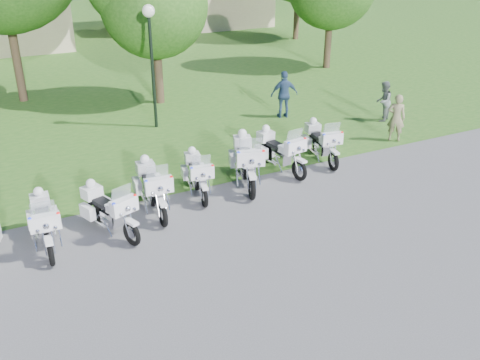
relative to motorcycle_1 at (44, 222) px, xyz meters
name	(u,v)px	position (x,y,z in m)	size (l,w,h in m)	color
ground	(237,240)	(4.11, -1.85, -0.62)	(100.00, 100.00, 0.00)	#58575D
grass_lawn	(51,45)	(4.11, 25.15, -0.61)	(100.00, 48.00, 0.01)	#2E6820
motorcycle_1	(44,222)	(0.00, 0.00, 0.00)	(0.77, 2.19, 1.47)	black
motorcycle_2	(108,209)	(1.49, -0.07, 0.00)	(1.18, 2.10, 1.47)	black
motorcycle_3	(152,187)	(2.82, 0.57, 0.04)	(0.87, 2.34, 1.57)	black
motorcycle_4	(197,174)	(4.25, 0.94, -0.03)	(0.93, 2.08, 1.41)	black
motorcycle_5	(246,161)	(5.78, 0.91, 0.10)	(1.35, 2.44, 1.70)	black
motorcycle_6	(280,150)	(7.14, 1.30, 0.03)	(0.94, 2.29, 1.54)	black
motorcycle_7	(321,142)	(8.75, 1.39, 0.00)	(0.95, 2.19, 1.48)	black
lamp_post	(150,37)	(5.02, 6.82, 2.72)	(0.44, 0.44, 4.46)	black
bystander_a	(396,118)	(12.06, 1.65, 0.22)	(0.61, 0.40, 1.67)	gray
bystander_b	(383,101)	(13.11, 3.53, 0.16)	(0.76, 0.59, 1.56)	slate
bystander_c	(284,95)	(9.92, 5.64, 0.31)	(1.08, 0.45, 1.85)	#2F4A72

